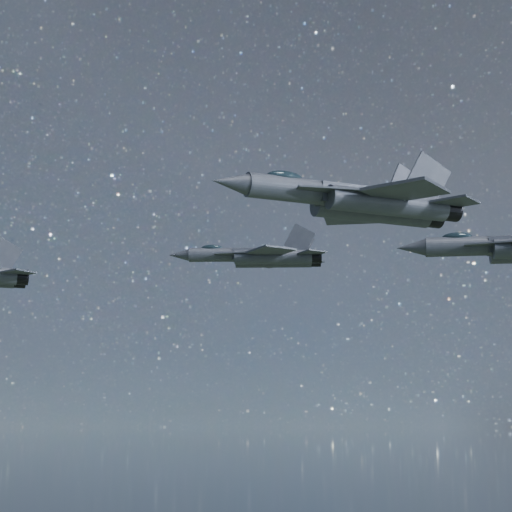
{
  "coord_description": "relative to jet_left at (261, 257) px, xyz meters",
  "views": [
    {
      "loc": [
        -2.79,
        -68.52,
        145.79
      ],
      "look_at": [
        3.59,
        -2.97,
        159.0
      ],
      "focal_mm": 60.0,
      "sensor_mm": 36.0,
      "label": 1
    }
  ],
  "objects": [
    {
      "name": "jet_left",
      "position": [
        0.0,
        0.0,
        0.0
      ],
      "size": [
        15.39,
        10.72,
        3.87
      ],
      "rotation": [
        0.0,
        0.0,
        -0.13
      ],
      "color": "#32353E"
    },
    {
      "name": "jet_right",
      "position": [
        2.49,
        -32.58,
        -3.15
      ],
      "size": [
        15.91,
        10.73,
        4.01
      ],
      "rotation": [
        0.0,
        0.0,
        0.3
      ],
      "color": "#32353E"
    }
  ]
}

